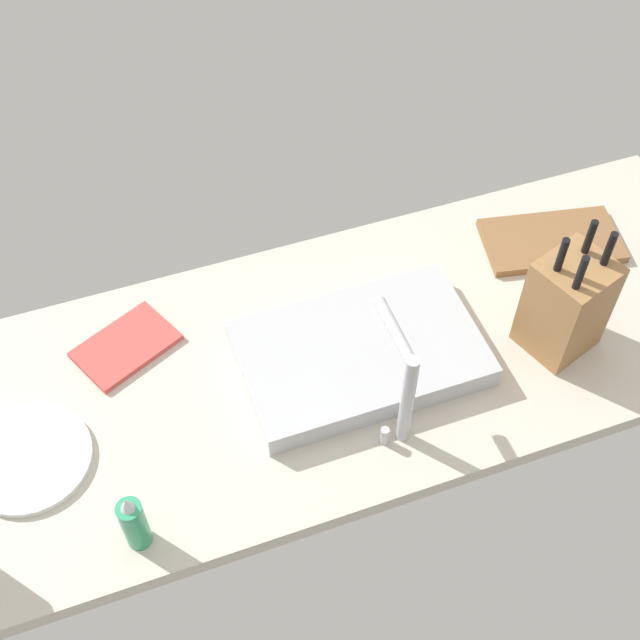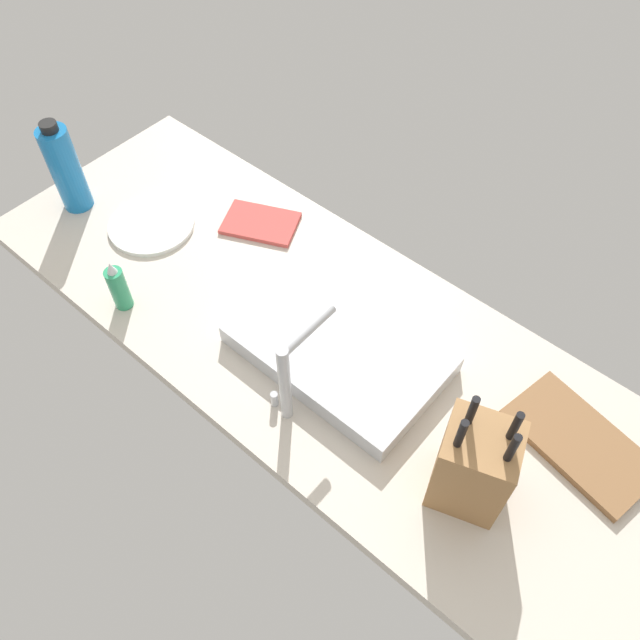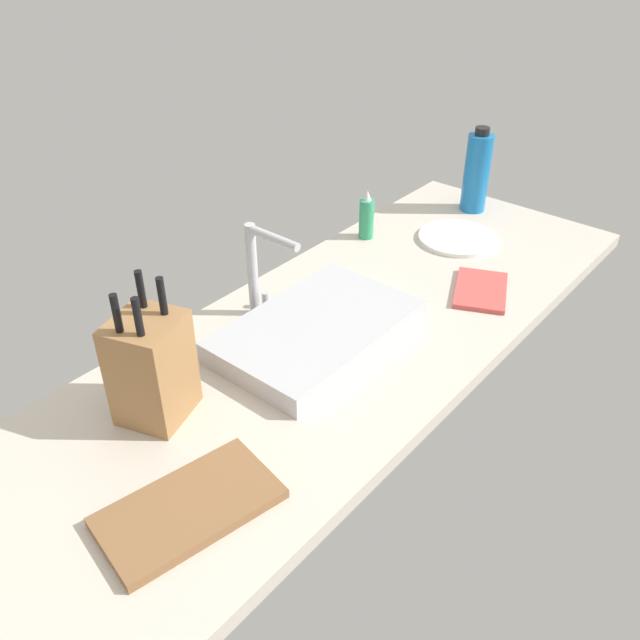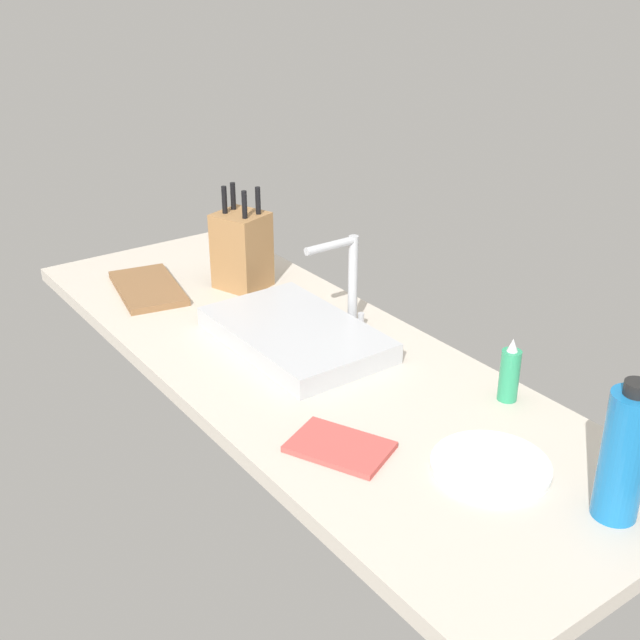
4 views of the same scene
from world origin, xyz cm
name	(u,v)px [view 3 (image 3 of 4)]	position (x,y,z in cm)	size (l,w,h in cm)	color
countertop_slab	(341,338)	(0.00, 0.00, 1.75)	(178.70, 62.62, 3.50)	beige
sink_basin	(317,331)	(-5.70, 2.31, 5.96)	(45.03, 28.26, 4.92)	#B7BABF
faucet	(259,264)	(-6.66, 18.38, 17.50)	(5.50, 15.12, 23.07)	#B7BABF
knife_block	(151,367)	(-43.36, 10.35, 14.26)	(16.10, 15.53, 28.41)	#9E7042
cutting_board	(189,508)	(-55.60, -12.73, 4.40)	(28.85, 15.69, 1.80)	brown
soap_bottle	(367,217)	(41.50, 23.88, 9.67)	(4.19, 4.19, 14.15)	#2D9966
water_bottle	(477,172)	(77.66, 10.11, 15.49)	(7.64, 7.64, 25.47)	#1970B7
dinner_plate	(458,238)	(56.67, 2.91, 4.10)	(22.02, 22.02, 1.20)	white
dish_towel	(481,290)	(35.76, -15.80, 4.10)	(18.65, 12.26, 1.20)	#CC4C47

